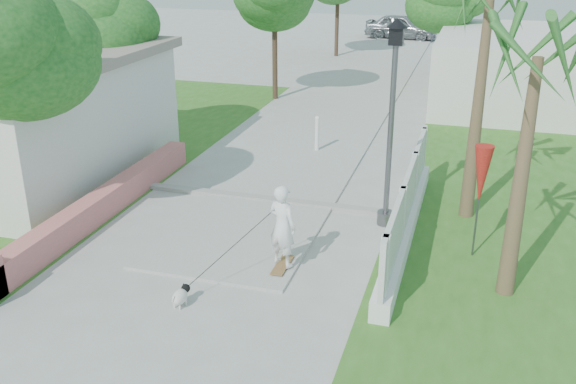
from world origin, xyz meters
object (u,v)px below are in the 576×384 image
(patio_umbrella, at_px, (481,177))
(dog, at_px, (181,296))
(bollard, at_px, (317,133))
(street_lamp, at_px, (391,118))
(parked_car, at_px, (401,27))
(skateboarder, at_px, (240,244))

(patio_umbrella, bearing_deg, dog, -144.80)
(bollard, bearing_deg, street_lamp, -59.04)
(patio_umbrella, distance_m, parked_car, 28.86)
(bollard, bearing_deg, parked_car, 91.19)
(bollard, bearing_deg, patio_umbrella, -50.09)
(street_lamp, bearing_deg, bollard, 120.96)
(street_lamp, bearing_deg, skateboarder, -124.10)
(bollard, xyz_separation_m, patio_umbrella, (4.60, -5.50, 1.10))
(bollard, relative_size, skateboarder, 0.54)
(street_lamp, xyz_separation_m, patio_umbrella, (1.90, -1.00, -0.74))
(street_lamp, relative_size, parked_car, 1.02)
(dog, distance_m, parked_car, 31.76)
(skateboarder, distance_m, parked_car, 30.65)
(street_lamp, distance_m, dog, 5.68)
(patio_umbrella, bearing_deg, street_lamp, 152.24)
(bollard, xyz_separation_m, skateboarder, (0.51, -7.73, 0.15))
(skateboarder, bearing_deg, parked_car, -66.42)
(street_lamp, height_order, parked_car, street_lamp)
(bollard, relative_size, parked_car, 0.25)
(street_lamp, bearing_deg, parked_car, 96.62)
(bollard, distance_m, skateboarder, 7.75)
(skateboarder, relative_size, dog, 3.90)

